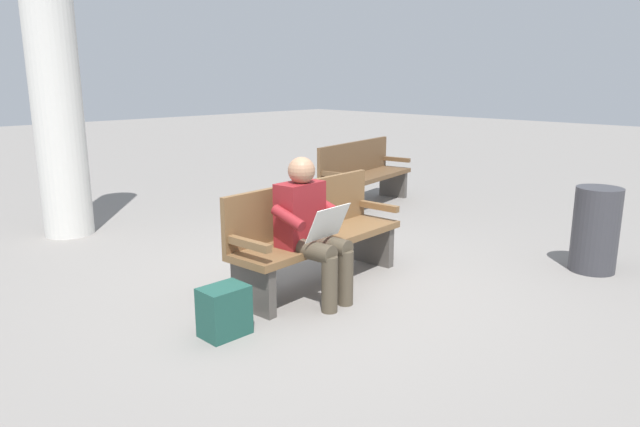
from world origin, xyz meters
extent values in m
plane|color=gray|center=(0.00, 0.00, 0.00)|extent=(40.00, 40.00, 0.00)
cube|color=brown|center=(0.00, 0.00, 0.42)|extent=(1.83, 0.61, 0.06)
cube|color=brown|center=(0.02, -0.21, 0.68)|extent=(1.80, 0.18, 0.45)
cube|color=brown|center=(-0.85, -0.06, 0.57)|extent=(0.09, 0.48, 0.06)
cube|color=brown|center=(0.85, 0.06, 0.57)|extent=(0.09, 0.48, 0.06)
cube|color=#4C4742|center=(-0.80, -0.06, 0.20)|extent=(0.11, 0.44, 0.39)
cube|color=#4C4742|center=(0.80, 0.06, 0.20)|extent=(0.11, 0.44, 0.39)
cube|color=maroon|center=(0.31, 0.07, 0.71)|extent=(0.41, 0.25, 0.52)
sphere|color=#A87A5B|center=(0.30, 0.09, 1.07)|extent=(0.22, 0.22, 0.22)
cylinder|color=#4C4233|center=(0.19, 0.27, 0.47)|extent=(0.18, 0.43, 0.15)
cylinder|color=#4C4233|center=(0.39, 0.29, 0.47)|extent=(0.18, 0.43, 0.15)
cylinder|color=#4C4233|center=(0.18, 0.46, 0.23)|extent=(0.13, 0.13, 0.45)
cylinder|color=#4C4233|center=(0.38, 0.48, 0.23)|extent=(0.13, 0.13, 0.45)
cylinder|color=maroon|center=(0.06, 0.15, 0.74)|extent=(0.11, 0.32, 0.18)
cylinder|color=maroon|center=(0.54, 0.19, 0.74)|extent=(0.11, 0.32, 0.18)
cube|color=silver|center=(0.28, 0.37, 0.68)|extent=(0.41, 0.16, 0.27)
cube|color=#1E4C42|center=(1.20, 0.24, 0.18)|extent=(0.33, 0.24, 0.36)
cube|color=#23574C|center=(1.20, 0.10, 0.13)|extent=(0.23, 0.04, 0.16)
cube|color=brown|center=(-2.74, -1.79, 0.42)|extent=(1.86, 0.79, 0.06)
cube|color=brown|center=(-2.70, -2.00, 0.68)|extent=(1.78, 0.37, 0.45)
cube|color=brown|center=(-3.58, -1.94, 0.57)|extent=(0.14, 0.48, 0.06)
cube|color=brown|center=(-1.91, -1.63, 0.57)|extent=(0.14, 0.48, 0.06)
cube|color=#4C4742|center=(-3.53, -1.93, 0.20)|extent=(0.16, 0.44, 0.39)
cube|color=#4C4742|center=(-1.96, -1.64, 0.20)|extent=(0.16, 0.44, 0.39)
cylinder|color=silver|center=(0.87, -3.28, 2.05)|extent=(0.54, 0.54, 4.10)
cylinder|color=#38383D|center=(-2.09, 1.56, 0.40)|extent=(0.42, 0.42, 0.80)
camera|label=1|loc=(3.43, 3.40, 1.80)|focal=32.36mm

